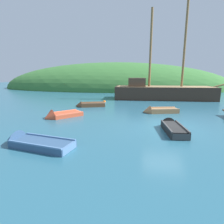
# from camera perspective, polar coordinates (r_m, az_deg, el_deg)

# --- Properties ---
(ground_plane) EXTENTS (120.00, 120.00, 0.00)m
(ground_plane) POSITION_cam_1_polar(r_m,az_deg,el_deg) (11.71, 16.45, -4.73)
(ground_plane) COLOR #285B70
(shore_hill) EXTENTS (53.13, 21.35, 11.96)m
(shore_hill) POSITION_cam_1_polar(r_m,az_deg,el_deg) (42.50, 0.27, 7.52)
(shore_hill) COLOR #387033
(shore_hill) RESTS_ON ground
(sailing_ship) EXTENTS (15.54, 4.49, 13.28)m
(sailing_ship) POSITION_cam_1_polar(r_m,az_deg,el_deg) (25.08, 15.69, 5.51)
(sailing_ship) COLOR #38281E
(sailing_ship) RESTS_ON ground
(rowboat_outer_right) EXTENTS (3.19, 1.71, 1.00)m
(rowboat_outer_right) POSITION_cam_1_polar(r_m,az_deg,el_deg) (15.96, 14.61, 0.23)
(rowboat_outer_right) COLOR #9E7047
(rowboat_outer_right) RESTS_ON ground
(rowboat_far) EXTENTS (1.24, 3.25, 0.91)m
(rowboat_far) POSITION_cam_1_polar(r_m,az_deg,el_deg) (11.20, 18.58, -4.92)
(rowboat_far) COLOR black
(rowboat_far) RESTS_ON ground
(rowboat_portside) EXTENTS (2.87, 2.96, 1.19)m
(rowboat_portside) POSITION_cam_1_polar(r_m,az_deg,el_deg) (14.37, -16.29, -1.30)
(rowboat_portside) COLOR #C64C2D
(rowboat_portside) RESTS_ON ground
(rowboat_outer_left) EXTENTS (3.73, 1.77, 1.10)m
(rowboat_outer_left) POSITION_cam_1_polar(r_m,az_deg,el_deg) (9.24, -24.33, -9.18)
(rowboat_outer_left) COLOR #335175
(rowboat_outer_left) RESTS_ON ground
(rowboat_near_dock) EXTENTS (3.14, 1.80, 0.95)m
(rowboat_near_dock) POSITION_cam_1_polar(r_m,az_deg,el_deg) (18.54, -7.36, 2.12)
(rowboat_near_dock) COLOR brown
(rowboat_near_dock) RESTS_ON ground
(buoy_orange) EXTENTS (0.38, 0.38, 0.38)m
(buoy_orange) POSITION_cam_1_polar(r_m,az_deg,el_deg) (21.66, -2.47, 3.26)
(buoy_orange) COLOR orange
(buoy_orange) RESTS_ON ground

